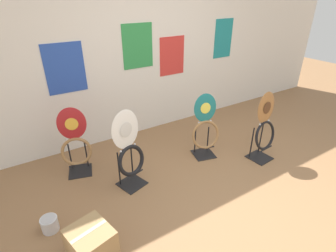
{
  "coord_description": "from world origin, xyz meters",
  "views": [
    {
      "loc": [
        -1.8,
        -1.31,
        2.05
      ],
      "look_at": [
        -0.27,
        1.14,
        0.55
      ],
      "focal_mm": 28.0,
      "sensor_mm": 36.0,
      "label": 1
    }
  ],
  "objects_px": {
    "toilet_seat_display_teal_sax": "(205,129)",
    "toilet_seat_display_white_plain": "(129,154)",
    "toilet_seat_display_woodgrain": "(265,128)",
    "toilet_seat_display_crimson_swirl": "(75,144)",
    "storage_box": "(91,244)",
    "paint_can": "(50,224)"
  },
  "relations": [
    {
      "from": "toilet_seat_display_white_plain",
      "to": "toilet_seat_display_crimson_swirl",
      "type": "height_order",
      "value": "toilet_seat_display_white_plain"
    },
    {
      "from": "toilet_seat_display_woodgrain",
      "to": "toilet_seat_display_crimson_swirl",
      "type": "xyz_separation_m",
      "value": [
        -2.18,
        0.99,
        -0.04
      ]
    },
    {
      "from": "toilet_seat_display_teal_sax",
      "to": "toilet_seat_display_crimson_swirl",
      "type": "xyz_separation_m",
      "value": [
        -1.58,
        0.52,
        0.01
      ]
    },
    {
      "from": "toilet_seat_display_teal_sax",
      "to": "toilet_seat_display_crimson_swirl",
      "type": "distance_m",
      "value": 1.66
    },
    {
      "from": "toilet_seat_display_crimson_swirl",
      "to": "paint_can",
      "type": "xyz_separation_m",
      "value": [
        -0.49,
        -0.76,
        -0.34
      ]
    },
    {
      "from": "toilet_seat_display_white_plain",
      "to": "toilet_seat_display_crimson_swirl",
      "type": "distance_m",
      "value": 0.72
    },
    {
      "from": "toilet_seat_display_woodgrain",
      "to": "toilet_seat_display_teal_sax",
      "type": "relative_size",
      "value": 1.07
    },
    {
      "from": "toilet_seat_display_woodgrain",
      "to": "storage_box",
      "type": "xyz_separation_m",
      "value": [
        -2.41,
        -0.27,
        -0.31
      ]
    },
    {
      "from": "toilet_seat_display_teal_sax",
      "to": "paint_can",
      "type": "bearing_deg",
      "value": -173.15
    },
    {
      "from": "toilet_seat_display_white_plain",
      "to": "paint_can",
      "type": "height_order",
      "value": "toilet_seat_display_white_plain"
    },
    {
      "from": "toilet_seat_display_teal_sax",
      "to": "toilet_seat_display_white_plain",
      "type": "bearing_deg",
      "value": -177.7
    },
    {
      "from": "toilet_seat_display_woodgrain",
      "to": "toilet_seat_display_white_plain",
      "type": "xyz_separation_m",
      "value": [
        -1.72,
        0.43,
        -0.03
      ]
    },
    {
      "from": "toilet_seat_display_crimson_swirl",
      "to": "toilet_seat_display_white_plain",
      "type": "bearing_deg",
      "value": -50.91
    },
    {
      "from": "toilet_seat_display_woodgrain",
      "to": "storage_box",
      "type": "bearing_deg",
      "value": -173.65
    },
    {
      "from": "toilet_seat_display_white_plain",
      "to": "paint_can",
      "type": "xyz_separation_m",
      "value": [
        -0.95,
        -0.2,
        -0.35
      ]
    },
    {
      "from": "toilet_seat_display_teal_sax",
      "to": "paint_can",
      "type": "relative_size",
      "value": 5.52
    },
    {
      "from": "toilet_seat_display_teal_sax",
      "to": "toilet_seat_display_white_plain",
      "type": "relative_size",
      "value": 0.94
    },
    {
      "from": "toilet_seat_display_white_plain",
      "to": "storage_box",
      "type": "xyz_separation_m",
      "value": [
        -0.69,
        -0.69,
        -0.28
      ]
    },
    {
      "from": "toilet_seat_display_white_plain",
      "to": "toilet_seat_display_crimson_swirl",
      "type": "relative_size",
      "value": 1.08
    },
    {
      "from": "toilet_seat_display_woodgrain",
      "to": "toilet_seat_display_teal_sax",
      "type": "bearing_deg",
      "value": 141.85
    },
    {
      "from": "toilet_seat_display_teal_sax",
      "to": "paint_can",
      "type": "height_order",
      "value": "toilet_seat_display_teal_sax"
    },
    {
      "from": "toilet_seat_display_woodgrain",
      "to": "storage_box",
      "type": "relative_size",
      "value": 2.25
    }
  ]
}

